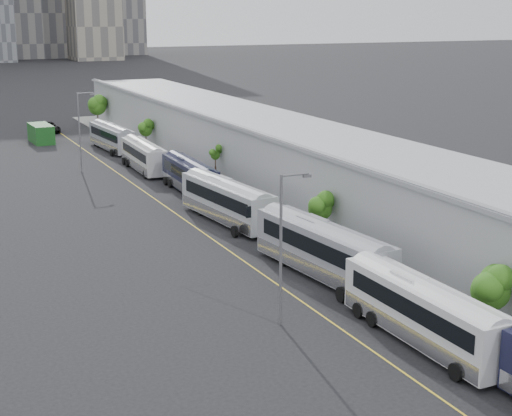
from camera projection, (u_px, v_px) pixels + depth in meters
sidewalk at (342, 235)px, 66.86m from camera, size 10.00×170.00×0.12m
lane_line at (229, 250)px, 62.61m from camera, size 0.12×160.00×0.02m
depot at (383, 191)px, 67.63m from camera, size 12.45×160.40×7.20m
bus_2 at (423, 318)px, 44.82m from camera, size 2.86×12.83×3.75m
bus_3 at (323, 254)px, 56.06m from camera, size 4.09×13.96×4.02m
bus_4 at (227, 205)px, 70.58m from camera, size 3.99×13.42×3.87m
bus_5 at (190, 179)px, 82.21m from camera, size 2.75×12.04×3.50m
bus_6 at (144, 158)px, 93.40m from camera, size 2.77×12.13×3.53m
bus_7 at (112, 139)px, 106.95m from camera, size 3.30×12.34×3.57m
tree_1 at (491, 285)px, 45.21m from camera, size 2.30×2.30×4.41m
tree_2 at (320, 205)px, 63.23m from camera, size 1.97×1.97×4.37m
tree_3 at (215, 155)px, 84.44m from camera, size 1.03×1.03×4.14m
tree_4 at (146, 128)px, 105.61m from camera, size 1.86×1.86×4.22m
tree_5 at (97, 103)px, 127.13m from camera, size 2.97×2.97×5.45m
street_lamp_near at (284, 240)px, 46.65m from camera, size 2.04×0.22×9.39m
street_lamp_far at (81, 127)px, 91.42m from camera, size 2.04×0.22×9.43m
shipping_container at (41, 133)px, 113.32m from camera, size 2.90×6.44×2.65m
suv at (49, 127)px, 122.96m from camera, size 2.91×5.80×1.57m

